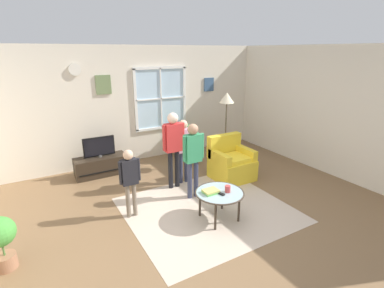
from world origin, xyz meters
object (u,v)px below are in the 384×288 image
Objects in this scene: remote_near_books at (211,190)px; person_pink_shirt at (183,144)px; potted_plant_by_window at (182,135)px; tv_stand at (101,166)px; cup at (228,189)px; floor_lamp at (227,105)px; person_green_shirt at (193,153)px; book_stack at (211,191)px; television at (99,147)px; person_red_shirt at (173,142)px; remote_near_cup at (221,194)px; armchair at (231,163)px; potted_plant_corner at (1,238)px; coffee_table at (219,194)px; person_black_shirt at (130,176)px.

remote_near_books is 1.39m from person_pink_shirt.
tv_stand is at bearing 179.72° from potted_plant_by_window.
floor_lamp is (1.28, 1.81, 0.88)m from cup.
tv_stand is 1.89m from person_pink_shirt.
person_pink_shirt reaches higher than cup.
person_green_shirt is at bearing 83.50° from remote_near_books.
person_green_shirt reaches higher than book_stack.
person_pink_shirt is at bearing -41.87° from television.
person_red_shirt reaches higher than television.
book_stack is (1.05, -2.59, 0.29)m from tv_stand.
person_green_shirt is at bearing -57.16° from tv_stand.
remote_near_books is 2.66m from potted_plant_by_window.
person_red_shirt is (1.07, -1.30, 0.29)m from television.
television is 1.71m from person_red_shirt.
cup is (1.29, -2.70, 0.31)m from tv_stand.
person_green_shirt is 1.99m from potted_plant_by_window.
person_green_shirt reaches higher than cup.
person_pink_shirt is (0.28, 1.39, 0.32)m from book_stack.
cup is 0.94m from person_green_shirt.
person_pink_shirt reaches higher than potted_plant_by_window.
person_red_shirt is at bearing -159.20° from person_pink_shirt.
remote_near_cup reaches higher than tv_stand.
book_stack is 0.18× the size of person_pink_shirt.
tv_stand is 2.73m from armchair.
person_green_shirt is (0.11, -0.53, -0.06)m from person_red_shirt.
tv_stand is at bearing 53.37° from potted_plant_corner.
remote_near_cup is at bearing -112.26° from coffee_table.
tv_stand is 0.63× the size of floor_lamp.
person_black_shirt is (-1.07, 0.64, 0.23)m from remote_near_books.
tv_stand is 2.81m from potted_plant_corner.
person_red_shirt is at bearing 98.81° from cup.
floor_lamp is (0.62, -0.88, 0.79)m from potted_plant_by_window.
book_stack is at bearing -34.50° from person_black_shirt.
coffee_table is 0.08m from remote_near_cup.
book_stack is 0.15m from remote_near_cup.
person_black_shirt reaches higher than remote_near_books.
book_stack is 2.75m from potted_plant_corner.
person_red_shirt is 1.61× the size of potted_plant_by_window.
person_red_shirt is at bearing -164.70° from floor_lamp.
person_black_shirt reaches higher than television.
coffee_table is 2.44m from floor_lamp.
remote_near_cup is (1.15, -2.70, -0.16)m from television.
person_green_shirt is (0.13, 0.76, 0.37)m from book_stack.
person_green_shirt reaches higher than person_black_shirt.
remote_near_books is 0.20× the size of potted_plant_corner.
coffee_table is at bearing -65.93° from television.
potted_plant_corner is (-3.94, -0.75, 0.10)m from armchair.
armchair is 4.02m from potted_plant_corner.
cup reaches higher than tv_stand.
floor_lamp is at bearing 48.23° from remote_near_books.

